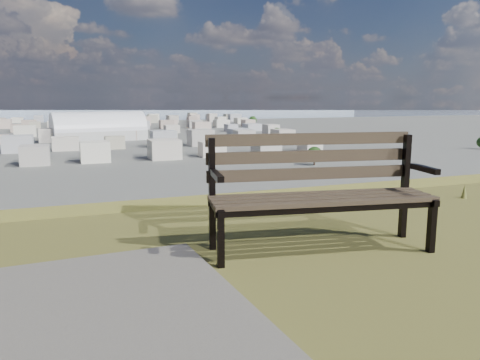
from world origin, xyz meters
name	(u,v)px	position (x,y,z in m)	size (l,w,h in m)	color
park_bench	(318,185)	(-0.48, 2.09, 25.57)	(1.99, 0.92, 1.00)	#3B3122
arena	(99,132)	(18.36, 303.05, 5.50)	(58.22, 31.51, 23.35)	beige
city_blocks	(66,127)	(0.00, 394.44, 3.50)	(395.00, 361.00, 7.00)	beige
city_trees	(22,133)	(-26.39, 319.00, 4.83)	(406.52, 387.20, 9.98)	black
bay_water	(63,113)	(0.00, 900.00, 0.00)	(2400.00, 700.00, 0.12)	#8897AD
far_hills	(38,98)	(-60.92, 1402.93, 25.47)	(2050.00, 340.00, 60.00)	#94A5B8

